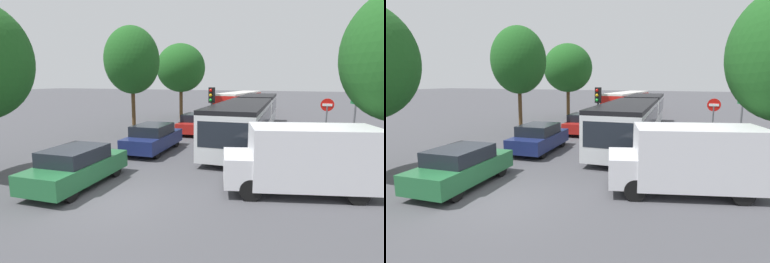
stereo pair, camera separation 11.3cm
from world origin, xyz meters
The scene contains 12 objects.
ground_plane centered at (0.00, 0.00, 0.00)m, with size 200.00×200.00×0.00m, color #47474C.
articulated_bus centered at (2.10, 12.73, 1.48)m, with size 3.48×17.40×2.57m.
city_bus_rear centered at (-1.87, 27.86, 1.38)m, with size 3.39×11.23×2.38m.
queued_car_green centered at (-2.02, 0.70, 0.73)m, with size 2.03×4.26×1.44m.
queued_car_navy centered at (-1.97, 6.43, 0.76)m, with size 2.10×4.40×1.49m.
queued_car_red centered at (-1.76, 12.49, 0.73)m, with size 2.02×4.24×1.44m.
white_van centered at (5.70, 2.91, 1.24)m, with size 5.34×3.23×2.31m.
traffic_light centered at (0.43, 9.24, 2.50)m, with size 0.35×0.38×3.40m.
no_entry_sign centered at (6.72, 10.50, 1.88)m, with size 0.70×0.08×2.82m.
direction_sign_post centered at (8.20, 11.21, 2.57)m, with size 0.38×1.38×3.60m.
tree_left_mid centered at (-5.66, 10.41, 5.03)m, with size 3.77×3.77×7.44m.
tree_left_far centered at (-6.17, 20.13, 4.97)m, with size 4.80×4.80×7.34m.
Camera 1 is at (5.66, -7.59, 3.84)m, focal length 28.00 mm.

